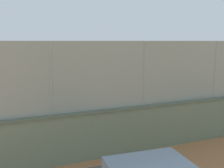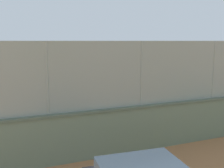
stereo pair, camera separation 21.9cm
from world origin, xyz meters
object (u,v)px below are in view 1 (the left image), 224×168
object	(u,v)px
player_near_wall_returning	(70,84)
player_at_service_line	(81,78)
player_crossing_court	(64,75)
sports_ball	(51,103)

from	to	relation	value
player_near_wall_returning	player_at_service_line	xyz separation A→B (m)	(-1.43, -2.43, 0.00)
player_near_wall_returning	player_crossing_court	world-z (taller)	player_crossing_court
player_at_service_line	sports_ball	bearing A→B (deg)	54.31
player_at_service_line	player_near_wall_returning	bearing A→B (deg)	59.60
player_near_wall_returning	player_crossing_court	bearing A→B (deg)	-96.74
player_near_wall_returning	player_crossing_court	xyz separation A→B (m)	(-0.52, -4.36, 0.05)
player_near_wall_returning	sports_ball	distance (m)	2.38
player_near_wall_returning	player_at_service_line	size ratio (longest dim) A/B	1.00
sports_ball	player_crossing_court	bearing A→B (deg)	-108.61
player_at_service_line	sports_ball	size ratio (longest dim) A/B	9.80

